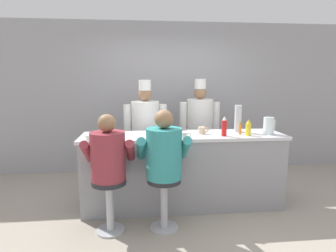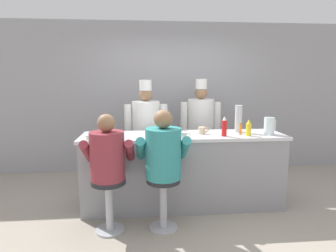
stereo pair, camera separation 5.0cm
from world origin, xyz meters
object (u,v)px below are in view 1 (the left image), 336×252
at_px(mustard_bottle_yellow, 248,128).
at_px(coffee_mug_tan, 202,130).
at_px(hot_sauce_bottle_orange, 240,129).
at_px(cereal_bowl, 92,137).
at_px(diner_seated_maroon, 109,161).
at_px(cook_in_whites_far, 200,126).
at_px(breakfast_plate, 112,137).
at_px(diner_seated_teal, 164,157).
at_px(cook_in_whites_near, 145,130).
at_px(water_pitcher_clear, 269,126).
at_px(cup_stack_steel, 238,119).
at_px(coffee_mug_white, 184,135).
at_px(ketchup_bottle_red, 224,127).

bearing_deg(mustard_bottle_yellow, coffee_mug_tan, 162.84).
relative_size(hot_sauce_bottle_orange, cereal_bowl, 1.00).
xyz_separation_m(diner_seated_maroon, cook_in_whites_far, (1.33, 1.46, 0.12)).
distance_m(hot_sauce_bottle_orange, cook_in_whites_far, 1.05).
bearing_deg(diner_seated_maroon, cereal_bowl, 123.70).
bearing_deg(breakfast_plate, coffee_mug_tan, 7.91).
bearing_deg(cereal_bowl, diner_seated_teal, -21.71).
relative_size(cereal_bowl, cook_in_whites_near, 0.09).
height_order(hot_sauce_bottle_orange, water_pitcher_clear, water_pitcher_clear).
bearing_deg(cereal_bowl, cook_in_whites_near, 54.45).
bearing_deg(mustard_bottle_yellow, cook_in_whites_near, 146.38).
bearing_deg(diner_seated_teal, cup_stack_steel, 31.05).
bearing_deg(cook_in_whites_far, diner_seated_maroon, -132.21).
xyz_separation_m(coffee_mug_tan, diner_seated_teal, (-0.56, -0.56, -0.20)).
bearing_deg(cereal_bowl, coffee_mug_tan, 9.36).
bearing_deg(diner_seated_teal, cereal_bowl, 158.29).
distance_m(mustard_bottle_yellow, cup_stack_steel, 0.28).
xyz_separation_m(diner_seated_maroon, diner_seated_teal, (0.61, 0.00, 0.02)).
distance_m(cereal_bowl, coffee_mug_white, 1.11).
xyz_separation_m(ketchup_bottle_red, cup_stack_steel, (0.27, 0.26, 0.06)).
height_order(cereal_bowl, diner_seated_maroon, diner_seated_maroon).
distance_m(coffee_mug_tan, cook_in_whites_near, 1.01).
xyz_separation_m(ketchup_bottle_red, diner_seated_teal, (-0.80, -0.39, -0.27)).
bearing_deg(diner_seated_teal, ketchup_bottle_red, 25.74).
distance_m(water_pitcher_clear, cook_in_whites_far, 1.24).
distance_m(water_pitcher_clear, cup_stack_steel, 0.40).
bearing_deg(breakfast_plate, diner_seated_maroon, -90.65).
xyz_separation_m(breakfast_plate, cook_in_whites_near, (0.43, 0.85, -0.07)).
relative_size(water_pitcher_clear, cereal_bowl, 1.45).
xyz_separation_m(water_pitcher_clear, breakfast_plate, (-2.02, -0.05, -0.10)).
relative_size(coffee_mug_tan, diner_seated_maroon, 0.11).
height_order(breakfast_plate, cereal_bowl, cereal_bowl).
relative_size(mustard_bottle_yellow, diner_seated_teal, 0.15).
bearing_deg(coffee_mug_tan, breakfast_plate, -172.09).
bearing_deg(cook_in_whites_far, ketchup_bottle_red, -85.52).
height_order(ketchup_bottle_red, cook_in_whites_far, cook_in_whites_far).
distance_m(diner_seated_teal, cook_in_whites_near, 1.26).
height_order(mustard_bottle_yellow, coffee_mug_white, mustard_bottle_yellow).
height_order(ketchup_bottle_red, coffee_mug_tan, ketchup_bottle_red).
bearing_deg(cup_stack_steel, cereal_bowl, -170.61).
bearing_deg(coffee_mug_white, cup_stack_steel, 23.90).
bearing_deg(cook_in_whites_near, cereal_bowl, -125.55).
relative_size(water_pitcher_clear, breakfast_plate, 0.83).
relative_size(breakfast_plate, cook_in_whites_far, 0.16).
bearing_deg(cook_in_whites_near, water_pitcher_clear, -26.71).
xyz_separation_m(water_pitcher_clear, coffee_mug_white, (-1.14, -0.15, -0.07)).
bearing_deg(water_pitcher_clear, diner_seated_maroon, -167.56).
bearing_deg(cup_stack_steel, cook_in_whites_near, 154.29).
bearing_deg(hot_sauce_bottle_orange, mustard_bottle_yellow, -49.62).
bearing_deg(cereal_bowl, breakfast_plate, 16.58).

